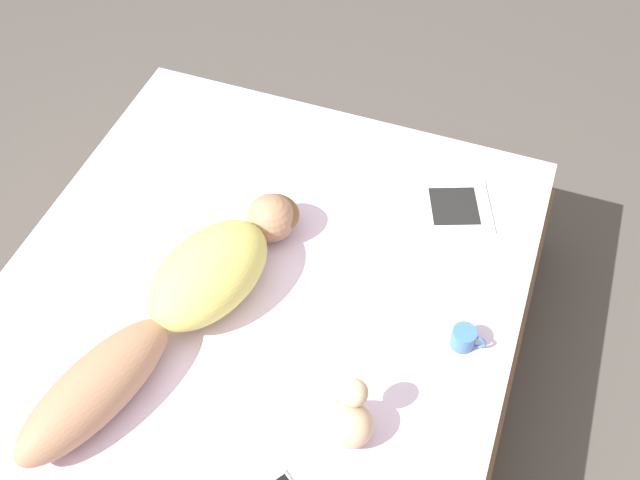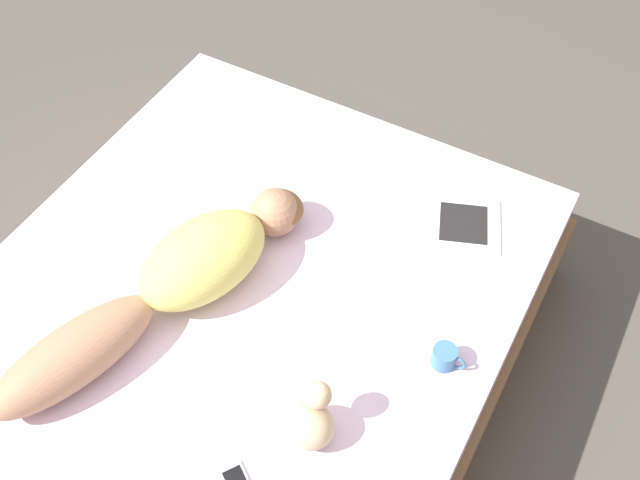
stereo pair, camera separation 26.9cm
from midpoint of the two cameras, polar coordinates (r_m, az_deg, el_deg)
ground_plane at (r=3.03m, az=-3.48°, el=-10.96°), size 12.00×12.00×0.00m
bed at (r=2.80m, az=-3.73°, el=-8.53°), size 1.85×2.29×0.52m
person at (r=2.54m, az=-8.21°, el=-3.41°), size 0.56×1.26×0.23m
open_magazine at (r=2.86m, az=10.94°, el=1.33°), size 0.61×0.45×0.01m
coffee_mug at (r=2.49m, az=12.61°, el=-8.90°), size 0.12×0.08×0.08m
plush_toy at (r=2.28m, az=2.66°, el=-13.80°), size 0.16×0.17×0.21m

